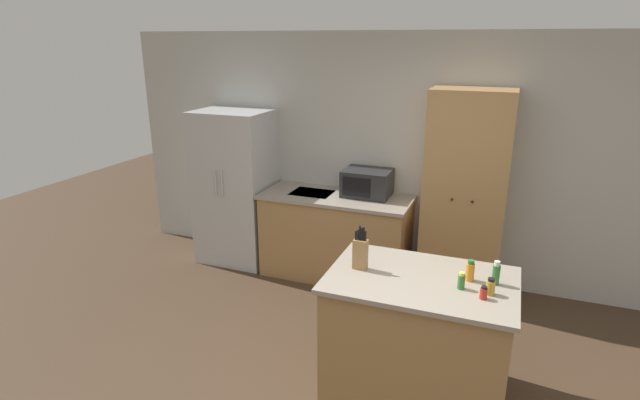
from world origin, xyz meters
name	(u,v)px	position (x,y,z in m)	size (l,w,h in m)	color
wall_back	(434,161)	(0.00, 2.33, 1.30)	(7.20, 0.06, 2.60)	#B2B2AD
refrigerator	(235,187)	(-2.19, 1.98, 0.88)	(0.82, 0.67, 1.76)	#B7BABC
back_counter	(336,235)	(-0.95, 1.97, 0.47)	(1.60, 0.70, 0.93)	#9E7547
pantry_cabinet	(465,197)	(0.36, 2.04, 1.04)	(0.77, 0.54, 2.08)	#9E7547
kitchen_island	(417,335)	(0.24, 0.38, 0.46)	(1.30, 0.88, 0.92)	#9E7547
microwave	(367,183)	(-0.65, 2.08, 1.07)	(0.49, 0.40, 0.28)	#232326
knife_block	(360,253)	(-0.20, 0.37, 1.05)	(0.10, 0.06, 0.33)	#9E7547
spice_bottle_tall_dark	(490,287)	(0.70, 0.30, 0.97)	(0.06, 0.06, 0.12)	gold
spice_bottle_short_red	(470,271)	(0.56, 0.46, 0.99)	(0.06, 0.06, 0.15)	orange
spice_bottle_amber_oil	(461,281)	(0.52, 0.32, 0.98)	(0.05, 0.05, 0.12)	#337033
spice_bottle_green_herb	(484,293)	(0.67, 0.23, 0.96)	(0.05, 0.05, 0.09)	#B2281E
spice_bottle_pale_salt	(496,273)	(0.73, 0.47, 1.00)	(0.05, 0.05, 0.17)	#337033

